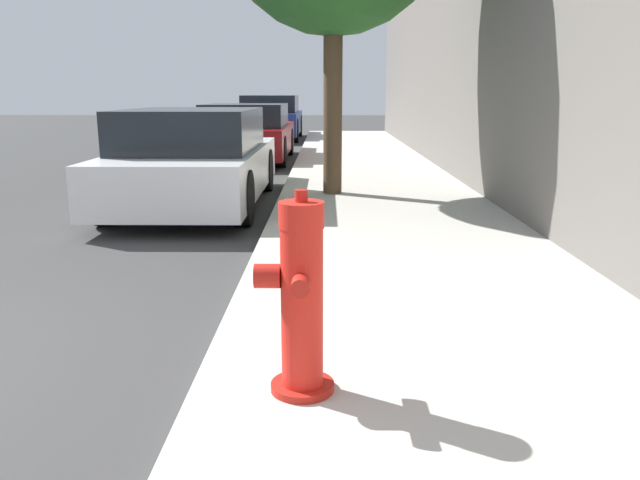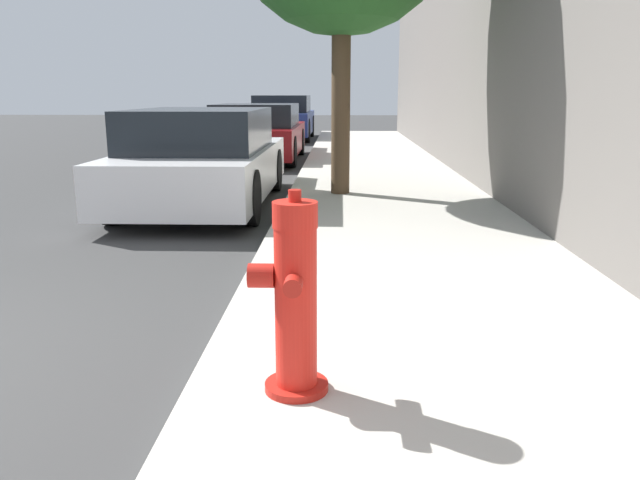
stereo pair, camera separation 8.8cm
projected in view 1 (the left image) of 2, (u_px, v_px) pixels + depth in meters
name	position (u px, v px, depth m)	size (l,w,h in m)	color
sidewalk_slab	(475.00, 390.00, 3.01)	(2.71, 40.00, 0.13)	#B7B2A8
fire_hydrant	(301.00, 300.00, 2.78)	(0.36, 0.38, 0.93)	red
parked_car_near	(195.00, 160.00, 8.11)	(1.75, 4.17, 1.26)	silver
parked_car_mid	(247.00, 133.00, 13.61)	(1.85, 4.17, 1.23)	maroon
parked_car_far	(271.00, 118.00, 19.89)	(1.84, 4.34, 1.39)	navy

